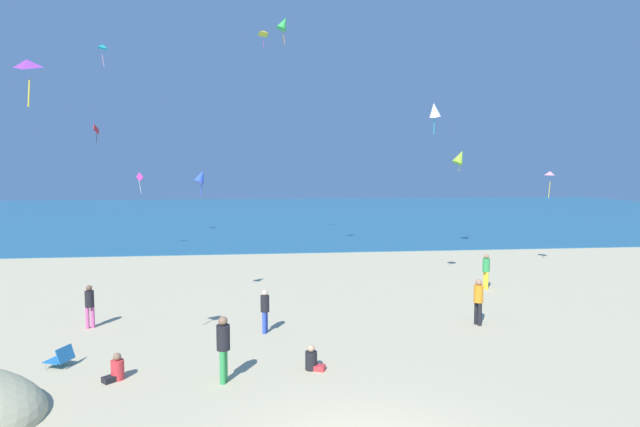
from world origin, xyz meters
TOP-DOWN VIEW (x-y plane):
  - ground_plane at (0.00, 10.00)m, footprint 120.00×120.00m
  - ocean_water at (0.00, 54.73)m, footprint 120.00×60.00m
  - beach_chair_far_left at (-7.49, 5.86)m, footprint 0.78×0.78m
  - person_0 at (-5.71, 4.77)m, footprint 0.62×0.61m
  - person_3 at (5.80, 8.36)m, footprint 0.41×0.41m
  - person_4 at (-0.48, 4.88)m, footprint 0.63×0.49m
  - person_5 at (-2.87, 4.28)m, footprint 0.42×0.42m
  - person_6 at (-1.76, 8.28)m, footprint 0.39×0.39m
  - person_7 at (8.44, 13.65)m, footprint 0.36×0.36m
  - person_8 at (-7.84, 9.54)m, footprint 0.40×0.40m
  - kite_lime at (11.61, 25.31)m, footprint 1.18×0.92m
  - kite_yellow at (-1.51, 28.82)m, footprint 0.97×0.96m
  - kite_red at (-13.40, 29.84)m, footprint 0.35×0.80m
  - kite_green at (-0.47, 21.48)m, footprint 0.95×0.78m
  - kite_pink at (13.83, 17.85)m, footprint 0.50×0.67m
  - kite_purple at (-7.04, 3.45)m, footprint 0.54×0.45m
  - kite_teal at (-12.33, 28.34)m, footprint 0.76×0.90m
  - kite_magenta at (-9.90, 27.13)m, footprint 0.55×0.33m
  - kite_white at (5.79, 13.50)m, footprint 0.81×0.79m
  - kite_blue at (-4.26, 12.39)m, footprint 0.76×0.73m

SIDE VIEW (x-z plane):
  - ground_plane at x=0.00m, z-range 0.00..0.00m
  - ocean_water at x=0.00m, z-range 0.00..0.05m
  - person_4 at x=-0.48m, z-range -0.09..0.61m
  - person_0 at x=-5.71m, z-range -0.09..0.62m
  - beach_chair_far_left at x=-7.49m, z-range -0.02..0.58m
  - person_6 at x=-1.76m, z-range 0.12..1.61m
  - person_8 at x=-7.84m, z-range 0.12..1.64m
  - person_7 at x=8.44m, z-range 0.13..1.77m
  - person_3 at x=5.80m, z-range 0.13..1.79m
  - person_5 at x=-2.87m, z-range 0.14..1.90m
  - kite_magenta at x=-9.90m, z-range 4.23..5.61m
  - kite_blue at x=-4.26m, z-range 4.69..5.79m
  - kite_pink at x=13.83m, z-range 4.56..6.01m
  - kite_lime at x=11.61m, z-range 5.56..7.07m
  - kite_purple at x=-7.04m, z-range 7.36..8.46m
  - kite_white at x=5.79m, z-range 7.42..8.84m
  - kite_red at x=-13.40m, z-range 7.62..8.95m
  - kite_teal at x=-12.33m, z-range 12.97..14.49m
  - kite_green at x=-0.47m, z-range 12.97..14.58m
  - kite_yellow at x=-1.51m, z-range 14.44..15.63m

